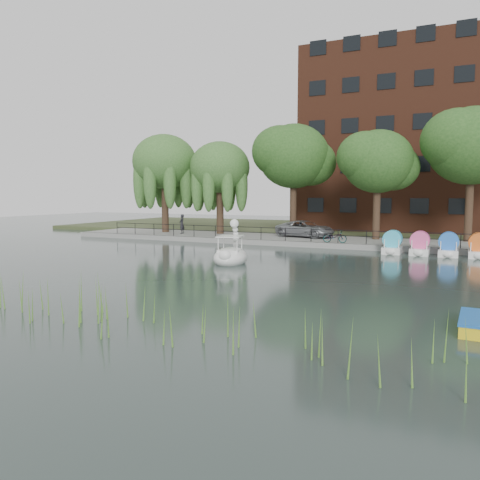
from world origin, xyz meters
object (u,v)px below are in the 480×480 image
Objects in this scene: pedestrian at (182,223)px; swan_boat at (231,254)px; bicycle at (335,236)px; minivan at (305,228)px.

swan_boat reaches higher than pedestrian.
bicycle is 0.87× the size of pedestrian.
swan_boat is at bearing 32.21° from pedestrian.
minivan is 2.82× the size of pedestrian.
swan_boat is at bearing 156.69° from bicycle.
minivan is 11.14m from pedestrian.
pedestrian is at bearing 78.44° from bicycle.
swan_boat reaches higher than bicycle.
minivan is 4.72m from bicycle.
swan_boat reaches higher than minivan.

